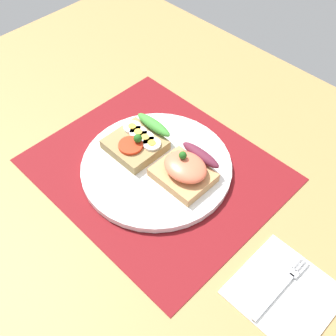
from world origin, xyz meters
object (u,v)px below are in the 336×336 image
Objects in this scene: fork at (282,286)px; napkin at (285,292)px; sandwich_egg_tomato at (138,141)px; sandwich_salmon at (186,169)px; plate at (156,167)px.

napkin is at bearing -23.97° from fork.
fork is (35.62, -3.58, -2.26)cm from sandwich_egg_tomato.
napkin is at bearing -11.25° from sandwich_salmon.
plate is 2.78× the size of sandwich_salmon.
sandwich_egg_tomato is at bearing -174.73° from sandwich_salmon.
sandwich_salmon is (5.75, 1.70, 2.66)cm from plate.
sandwich_salmon reaches higher than napkin.
fork is at bearing -10.82° from sandwich_salmon.
sandwich_salmon is 0.74× the size of fork.
plate is 2.07× the size of fork.
napkin is 1.06× the size of fork.
napkin is (36.38, -3.92, -2.72)cm from sandwich_egg_tomato.
sandwich_egg_tomato reaches higher than napkin.
sandwich_salmon reaches higher than plate.
plate reaches higher than napkin.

